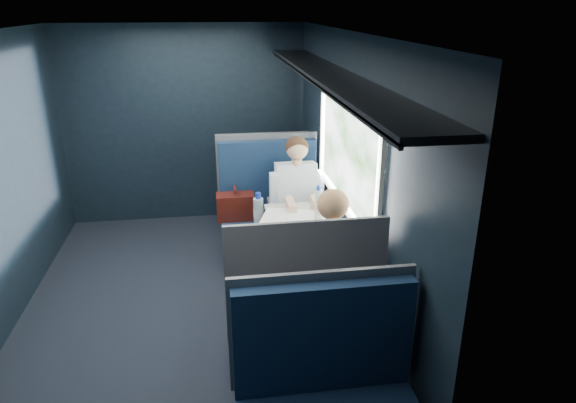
{
  "coord_description": "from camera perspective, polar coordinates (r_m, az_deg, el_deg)",
  "views": [
    {
      "loc": [
        0.3,
        -3.95,
        2.5
      ],
      "look_at": [
        0.9,
        0.0,
        0.95
      ],
      "focal_mm": 32.0,
      "sensor_mm": 36.0,
      "label": 1
    }
  ],
  "objects": [
    {
      "name": "table",
      "position": [
        4.41,
        1.7,
        -3.38
      ],
      "size": [
        0.62,
        1.0,
        0.74
      ],
      "color": "#54565E",
      "rests_on": "ground"
    },
    {
      "name": "bottle_small",
      "position": [
        4.63,
        3.39,
        0.23
      ],
      "size": [
        0.07,
        0.07,
        0.24
      ],
      "color": "silver",
      "rests_on": "table"
    },
    {
      "name": "ground",
      "position": [
        4.68,
        -11.18,
        -11.56
      ],
      "size": [
        2.8,
        4.2,
        0.01
      ],
      "primitive_type": "cube",
      "color": "black"
    },
    {
      "name": "seat_row_front",
      "position": [
        6.14,
        -2.96,
        1.27
      ],
      "size": [
        1.04,
        0.51,
        1.16
      ],
      "color": "#0D1E3B",
      "rests_on": "ground"
    },
    {
      "name": "room_shell",
      "position": [
        4.09,
        -12.32,
        6.24
      ],
      "size": [
        3.0,
        4.4,
        2.4
      ],
      "color": "black",
      "rests_on": "ground"
    },
    {
      "name": "cup",
      "position": [
        4.79,
        4.37,
        0.19
      ],
      "size": [
        0.07,
        0.07,
        0.09
      ],
      "primitive_type": "cylinder",
      "color": "white",
      "rests_on": "table"
    },
    {
      "name": "man",
      "position": [
        5.04,
        1.06,
        0.51
      ],
      "size": [
        0.53,
        0.56,
        1.32
      ],
      "color": "black",
      "rests_on": "ground"
    },
    {
      "name": "seat_bay_near",
      "position": [
        5.27,
        -2.18,
        -1.96
      ],
      "size": [
        1.06,
        0.62,
        1.26
      ],
      "color": "#0D1E3B",
      "rests_on": "ground"
    },
    {
      "name": "laptop",
      "position": [
        4.57,
        4.94,
        -0.73
      ],
      "size": [
        0.26,
        0.32,
        0.21
      ],
      "color": "silver",
      "rests_on": "table"
    },
    {
      "name": "papers",
      "position": [
        4.29,
        0.35,
        -2.95
      ],
      "size": [
        0.8,
        0.96,
        0.01
      ],
      "primitive_type": "cube",
      "rotation": [
        0.0,
        0.0,
        -0.31
      ],
      "color": "white",
      "rests_on": "table"
    },
    {
      "name": "seat_bay_far",
      "position": [
        3.75,
        1.27,
        -12.54
      ],
      "size": [
        1.04,
        0.62,
        1.26
      ],
      "color": "#0D1E3B",
      "rests_on": "ground"
    },
    {
      "name": "woman",
      "position": [
        3.78,
        4.64,
        -6.83
      ],
      "size": [
        0.53,
        0.56,
        1.32
      ],
      "color": "black",
      "rests_on": "ground"
    }
  ]
}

